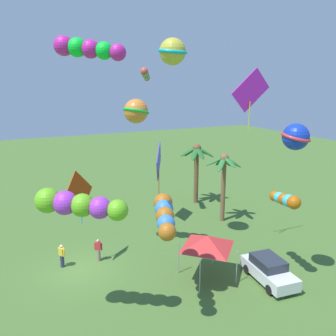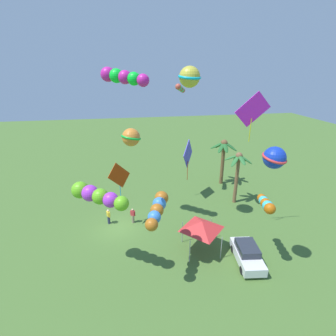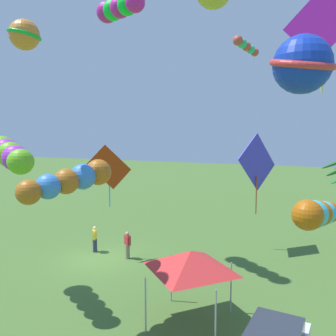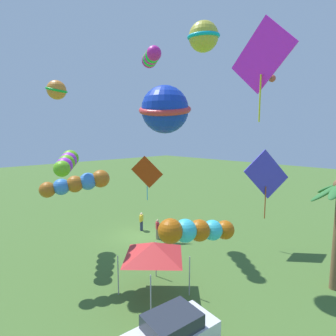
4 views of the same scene
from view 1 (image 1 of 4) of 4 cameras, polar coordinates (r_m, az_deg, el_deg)
ground_plane at (r=24.45m, az=-14.24°, el=-15.80°), size 120.00×120.00×0.00m
palm_tree_0 at (r=34.71m, az=4.68°, el=1.45°), size 3.48×3.53×6.06m
palm_tree_1 at (r=30.30m, az=9.12°, el=-0.63°), size 3.12×2.95×6.05m
parked_car_0 at (r=23.10m, az=16.13°, el=-15.67°), size 4.08×2.17×1.51m
spectator_0 at (r=24.89m, az=-11.29°, el=-12.95°), size 0.38×0.49×1.59m
spectator_1 at (r=24.71m, az=-16.93°, el=-13.52°), size 0.49×0.38×1.59m
festival_tent at (r=21.90m, az=6.46°, el=-11.83°), size 2.86×2.86×2.85m
kite_diamond_0 at (r=22.88m, az=-14.17°, el=-3.53°), size 1.71×1.98×3.58m
kite_tube_1 at (r=22.18m, az=18.57°, el=-4.90°), size 2.89×1.35×1.09m
kite_diamond_2 at (r=24.02m, az=13.33°, el=12.08°), size 0.49×2.92×4.06m
kite_ball_3 at (r=15.22m, az=-5.25°, el=9.22°), size 1.49×1.49×1.05m
kite_tube_4 at (r=28.70m, az=-3.70°, el=15.02°), size 1.97×1.38×1.02m
kite_diamond_5 at (r=29.46m, az=-1.53°, el=0.98°), size 3.16×1.84×5.02m
kite_ball_6 at (r=23.26m, az=0.76°, el=18.46°), size 2.49×2.48×1.69m
kite_ball_7 at (r=20.30m, az=20.12°, el=4.80°), size 2.27×2.27×1.46m
kite_tube_8 at (r=21.94m, az=-13.08°, el=18.44°), size 2.91×3.76×1.48m
kite_tube_9 at (r=16.81m, az=-14.50°, el=-5.81°), size 2.88×3.90×1.45m
kite_tube_10 at (r=17.26m, az=-0.54°, el=-7.55°), size 3.47×1.93×1.33m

